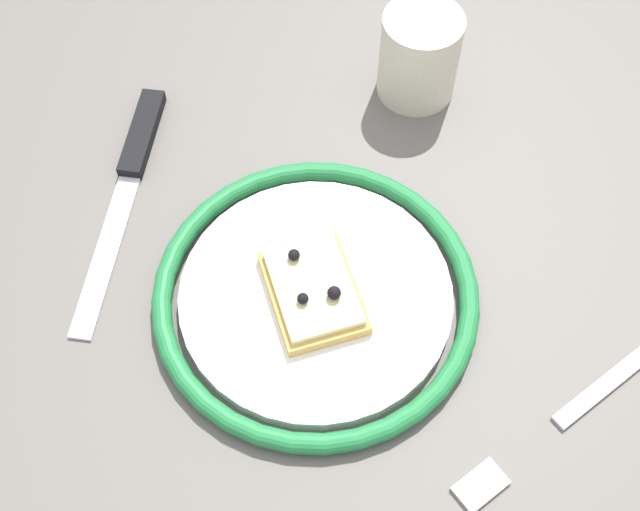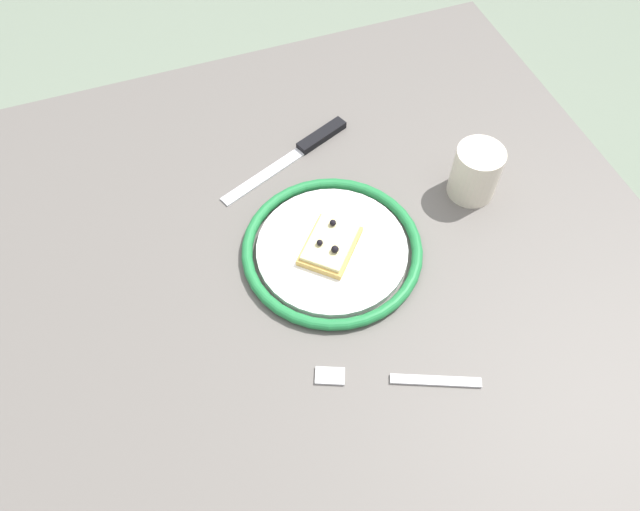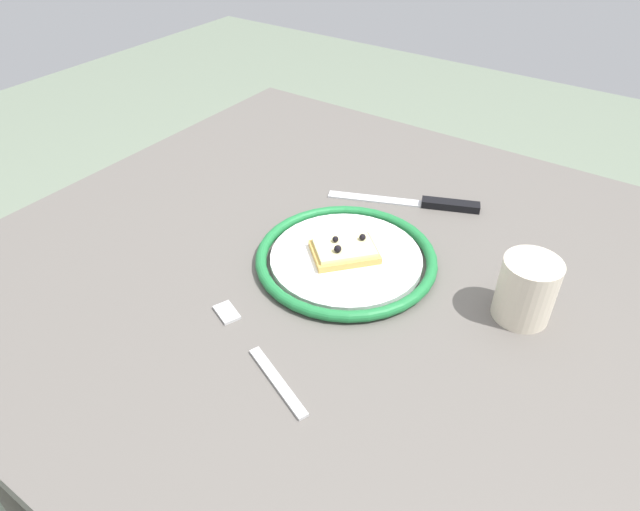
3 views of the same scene
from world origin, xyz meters
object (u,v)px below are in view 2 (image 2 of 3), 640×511
at_px(pizza_slice_near, 331,246).
at_px(knife, 306,146).
at_px(plate, 333,251).
at_px(cup, 476,172).
at_px(dining_table, 320,290).
at_px(fork, 396,379).

distance_m(pizza_slice_near, knife, 0.20).
height_order(plate, cup, cup).
height_order(pizza_slice_near, cup, cup).
bearing_deg(dining_table, knife, -13.97).
relative_size(knife, cup, 2.79).
relative_size(plate, cup, 3.04).
relative_size(plate, pizza_slice_near, 2.32).
relative_size(pizza_slice_near, fork, 0.56).
relative_size(plate, fork, 1.30).
xyz_separation_m(pizza_slice_near, cup, (0.04, -0.23, 0.02)).
bearing_deg(fork, cup, -43.77).
xyz_separation_m(plate, knife, (0.20, -0.03, -0.00)).
height_order(pizza_slice_near, fork, pizza_slice_near).
height_order(knife, fork, knife).
bearing_deg(knife, fork, 176.58).
height_order(dining_table, knife, knife).
relative_size(fork, cup, 2.34).
relative_size(pizza_slice_near, cup, 1.31).
distance_m(dining_table, plate, 0.10).
bearing_deg(pizza_slice_near, dining_table, 79.19).
bearing_deg(plate, cup, -81.14).
height_order(dining_table, pizza_slice_near, pizza_slice_near).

